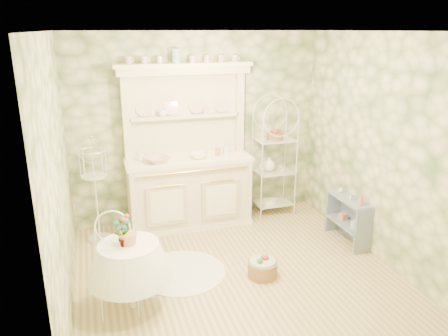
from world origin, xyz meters
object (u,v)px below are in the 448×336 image
object	(u,v)px
side_shelf	(348,219)
cafe_chair	(117,276)
floor_basket	(262,267)
kitchen_dresser	(188,148)
round_table	(131,280)
bakers_rack	(274,153)
birdcage_stand	(96,193)

from	to	relation	value
side_shelf	cafe_chair	size ratio (longest dim) A/B	0.92
cafe_chair	floor_basket	distance (m)	1.65
side_shelf	cafe_chair	xyz separation A→B (m)	(-3.03, -0.64, 0.08)
kitchen_dresser	side_shelf	size ratio (longest dim) A/B	3.11
kitchen_dresser	round_table	distance (m)	2.21
kitchen_dresser	bakers_rack	size ratio (longest dim) A/B	1.21
cafe_chair	floor_basket	xyz separation A→B (m)	(1.62, 0.17, -0.28)
kitchen_dresser	birdcage_stand	xyz separation A→B (m)	(-1.28, -0.13, -0.46)
kitchen_dresser	round_table	world-z (taller)	kitchen_dresser
side_shelf	floor_basket	distance (m)	1.50
birdcage_stand	floor_basket	bearing A→B (deg)	-40.47
kitchen_dresser	side_shelf	bearing A→B (deg)	-31.55
round_table	birdcage_stand	bearing A→B (deg)	99.01
bakers_rack	floor_basket	xyz separation A→B (m)	(-0.86, -1.69, -0.83)
bakers_rack	round_table	bearing A→B (deg)	-143.15
bakers_rack	cafe_chair	size ratio (longest dim) A/B	2.36
kitchen_dresser	floor_basket	xyz separation A→B (m)	(0.47, -1.63, -1.03)
cafe_chair	birdcage_stand	world-z (taller)	birdcage_stand
side_shelf	kitchen_dresser	bearing A→B (deg)	155.04
bakers_rack	cafe_chair	xyz separation A→B (m)	(-2.48, -1.86, -0.54)
kitchen_dresser	round_table	bearing A→B (deg)	-119.81
birdcage_stand	cafe_chair	bearing A→B (deg)	-85.56
side_shelf	cafe_chair	bearing A→B (deg)	-161.47
kitchen_dresser	floor_basket	size ratio (longest dim) A/B	6.28
round_table	cafe_chair	size ratio (longest dim) A/B	0.78
kitchen_dresser	birdcage_stand	size ratio (longest dim) A/B	1.68
side_shelf	round_table	distance (m)	2.96
round_table	floor_basket	distance (m)	1.51
birdcage_stand	bakers_rack	bearing A→B (deg)	4.40
bakers_rack	side_shelf	distance (m)	1.48
bakers_rack	birdcage_stand	bearing A→B (deg)	-176.90
bakers_rack	floor_basket	distance (m)	2.07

